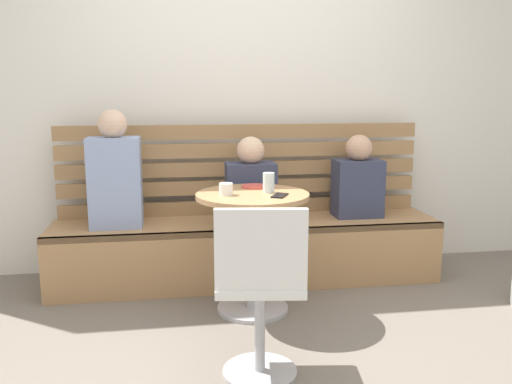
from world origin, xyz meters
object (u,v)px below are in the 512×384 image
object	(u,v)px
person_child_middle	(358,181)
cup_ceramic_white	(226,189)
booth_bench	(247,251)
cup_glass_tall	(269,183)
phone_on_table	(280,195)
person_child_left	(251,185)
person_adult	(115,175)
white_chair	(260,286)
plate_small	(255,186)
cafe_table	(253,229)

from	to	relation	value
person_child_middle	cup_ceramic_white	distance (m)	1.17
person_child_middle	booth_bench	bearing A→B (deg)	-177.62
cup_glass_tall	phone_on_table	xyz separation A→B (m)	(0.04, -0.12, -0.06)
person_child_middle	person_child_left	bearing A→B (deg)	-175.81
booth_bench	person_adult	xyz separation A→B (m)	(-0.89, -0.02, 0.57)
booth_bench	person_child_middle	bearing A→B (deg)	2.38
person_adult	phone_on_table	distance (m)	1.17
person_child_left	cup_glass_tall	world-z (taller)	person_child_left
person_child_left	white_chair	bearing A→B (deg)	-96.31
white_chair	plate_small	world-z (taller)	white_chair
person_child_middle	plate_small	bearing A→B (deg)	-156.14
person_adult	cafe_table	bearing A→B (deg)	-30.65
cup_ceramic_white	cup_glass_tall	bearing A→B (deg)	8.12
person_adult	person_child_middle	xyz separation A→B (m)	(1.70, 0.05, -0.09)
person_child_middle	person_adult	bearing A→B (deg)	-178.26
person_adult	phone_on_table	bearing A→B (deg)	-31.89
booth_bench	person_child_middle	world-z (taller)	person_child_middle
person_adult	plate_small	world-z (taller)	person_adult
cup_glass_tall	person_child_left	bearing A→B (deg)	94.53
booth_bench	phone_on_table	distance (m)	0.83
cup_glass_tall	phone_on_table	bearing A→B (deg)	-70.31
cup_glass_tall	phone_on_table	distance (m)	0.14
phone_on_table	cafe_table	bearing A→B (deg)	-10.95
booth_bench	person_adult	distance (m)	1.05
cafe_table	cup_ceramic_white	xyz separation A→B (m)	(-0.16, -0.03, 0.26)
person_child_left	phone_on_table	world-z (taller)	person_child_left
person_child_middle	phone_on_table	distance (m)	0.98
person_child_middle	white_chair	bearing A→B (deg)	-124.42
person_child_left	plate_small	world-z (taller)	person_child_left
person_child_left	person_child_middle	xyz separation A→B (m)	(0.79, 0.06, -0.00)
cup_ceramic_white	phone_on_table	world-z (taller)	cup_ceramic_white
cafe_table	person_child_left	xyz separation A→B (m)	(0.06, 0.50, 0.18)
person_adult	plate_small	xyz separation A→B (m)	(0.89, -0.31, -0.05)
person_adult	plate_small	bearing A→B (deg)	-18.96
cafe_table	person_adult	world-z (taller)	person_adult
white_chair	person_child_left	bearing A→B (deg)	83.69
person_adult	cup_glass_tall	size ratio (longest dim) A/B	6.53
white_chair	plate_small	bearing A→B (deg)	82.80
person_adult	cup_ceramic_white	world-z (taller)	person_adult
white_chair	person_child_left	world-z (taller)	person_child_left
person_adult	cup_ceramic_white	xyz separation A→B (m)	(0.69, -0.53, -0.02)
booth_bench	plate_small	distance (m)	0.62
person_child_left	cup_ceramic_white	world-z (taller)	person_child_left
person_adult	person_child_left	xyz separation A→B (m)	(0.91, -0.01, -0.09)
booth_bench	person_adult	world-z (taller)	person_adult
person_adult	person_child_left	size ratio (longest dim) A/B	1.31
cup_ceramic_white	booth_bench	bearing A→B (deg)	70.12
booth_bench	cup_ceramic_white	world-z (taller)	cup_ceramic_white
cup_glass_tall	plate_small	world-z (taller)	cup_glass_tall
phone_on_table	person_child_middle	bearing A→B (deg)	-109.05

